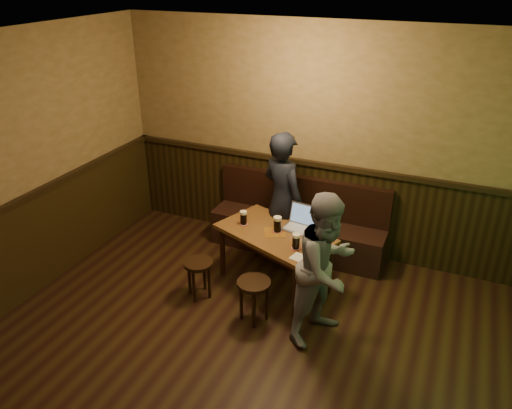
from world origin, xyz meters
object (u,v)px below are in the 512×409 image
(pint_left, at_px, (243,218))
(person_grey, at_px, (326,268))
(pint_mid, at_px, (277,224))
(bench, at_px, (298,228))
(pint_right, at_px, (296,241))
(stool_right, at_px, (254,289))
(person_suit, at_px, (283,200))
(pub_table, at_px, (275,239))
(laptop, at_px, (302,223))
(stool_left, at_px, (199,269))

(pint_left, bearing_deg, person_grey, -28.83)
(pint_mid, bearing_deg, bench, 91.30)
(pint_right, bearing_deg, person_grey, -40.58)
(pint_left, xyz_separation_m, pint_mid, (0.41, -0.01, 0.01))
(stool_right, bearing_deg, pint_left, 121.66)
(pint_mid, distance_m, person_suit, 0.47)
(stool_right, distance_m, person_suit, 1.25)
(person_suit, relative_size, person_grey, 1.10)
(pub_table, distance_m, laptop, 0.35)
(pub_table, xyz_separation_m, stool_right, (0.04, -0.68, -0.21))
(bench, bearing_deg, pub_table, -90.00)
(stool_left, distance_m, pint_left, 0.76)
(pint_right, bearing_deg, pub_table, 144.74)
(pub_table, xyz_separation_m, pint_left, (-0.40, 0.04, 0.17))
(bench, relative_size, pint_right, 13.11)
(bench, distance_m, pint_mid, 0.91)
(person_suit, bearing_deg, pint_mid, 130.97)
(pint_right, relative_size, laptop, 0.43)
(pub_table, xyz_separation_m, pint_mid, (0.02, 0.03, 0.18))
(pub_table, height_order, stool_left, pub_table)
(bench, xyz_separation_m, stool_right, (0.04, -1.49, 0.06))
(pint_left, relative_size, pint_right, 0.97)
(bench, xyz_separation_m, person_grey, (0.75, -1.41, 0.45))
(pub_table, relative_size, pint_mid, 7.93)
(pint_left, xyz_separation_m, pint_right, (0.72, -0.26, 0.00))
(pub_table, distance_m, stool_left, 0.90)
(pub_table, xyz_separation_m, stool_left, (-0.67, -0.54, -0.24))
(pint_mid, bearing_deg, stool_right, -87.90)
(person_suit, bearing_deg, pint_left, 82.66)
(pint_left, distance_m, pint_mid, 0.41)
(bench, relative_size, stool_left, 5.05)
(pint_mid, distance_m, laptop, 0.29)
(stool_left, xyz_separation_m, pint_mid, (0.69, 0.57, 0.42))
(bench, height_order, person_grey, person_grey)
(person_grey, bearing_deg, pub_table, 74.45)
(person_grey, bearing_deg, pint_left, 84.02)
(stool_left, height_order, pint_right, pint_right)
(bench, distance_m, stool_left, 1.51)
(stool_right, xyz_separation_m, person_suit, (-0.13, 1.15, 0.46))
(pint_mid, bearing_deg, stool_left, -140.59)
(bench, relative_size, pint_mid, 12.18)
(pint_right, distance_m, person_suit, 0.82)
(pint_left, relative_size, person_grey, 0.11)
(pub_table, relative_size, stool_left, 3.28)
(stool_left, distance_m, stool_right, 0.73)
(pub_table, height_order, stool_right, pub_table)
(pint_right, bearing_deg, pint_mid, 140.02)
(pint_mid, relative_size, person_suit, 0.11)
(bench, bearing_deg, laptop, -68.41)
(person_grey, bearing_deg, laptop, 55.35)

